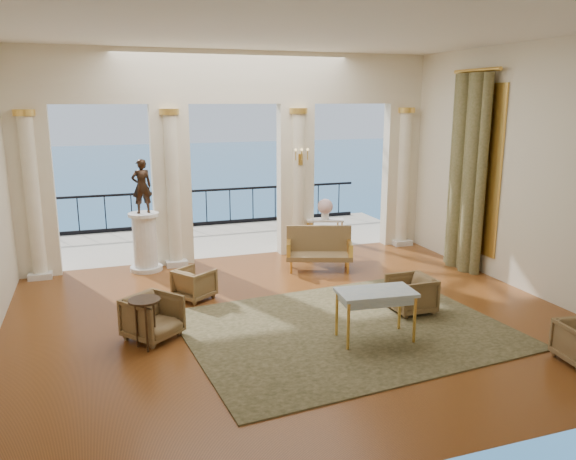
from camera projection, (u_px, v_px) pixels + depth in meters
name	position (u px, v px, depth m)	size (l,w,h in m)	color
floor	(294.00, 318.00, 9.19)	(9.00, 9.00, 0.00)	#4E2910
room_walls	(323.00, 146.00, 7.51)	(9.00, 9.00, 9.00)	#EDE4C7
arcade	(235.00, 143.00, 12.13)	(9.00, 0.56, 4.50)	beige
terrace	(219.00, 240.00, 14.54)	(10.00, 3.60, 0.10)	#BEAF9B
balustrade	(207.00, 211.00, 15.91)	(9.00, 0.06, 1.03)	black
palm_tree	(282.00, 77.00, 14.98)	(2.00, 2.00, 4.50)	#4C3823
sea	(122.00, 183.00, 65.78)	(160.00, 160.00, 0.00)	#1F6694
curtain	(467.00, 173.00, 11.48)	(0.33, 1.40, 4.09)	brown
window_frame	(475.00, 169.00, 11.52)	(0.04, 1.60, 3.40)	#ECB64D
wall_sconce	(301.00, 158.00, 12.36)	(0.30, 0.11, 0.33)	#ECB64D
rug	(345.00, 329.00, 8.72)	(4.78, 3.72, 0.02)	#30341B
armchair_a	(152.00, 315.00, 8.33)	(0.70, 0.65, 0.72)	#4E3A22
armchair_c	(411.00, 292.00, 9.37)	(0.67, 0.63, 0.69)	#4E3A22
armchair_d	(194.00, 282.00, 10.01)	(0.60, 0.56, 0.62)	#4E3A22
settee	(319.00, 249.00, 11.74)	(1.48, 1.01, 0.90)	#4E3A22
game_table	(376.00, 296.00, 8.19)	(1.17, 0.71, 0.77)	#9DB7C7
pedestal	(145.00, 243.00, 11.63)	(0.67, 0.67, 1.22)	silver
statue	(142.00, 186.00, 11.36)	(0.40, 0.26, 1.11)	black
console_table	(325.00, 225.00, 12.95)	(0.91, 0.59, 0.81)	silver
urn	(325.00, 208.00, 12.86)	(0.35, 0.35, 0.47)	white
side_table	(145.00, 306.00, 7.93)	(0.45, 0.45, 0.74)	black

